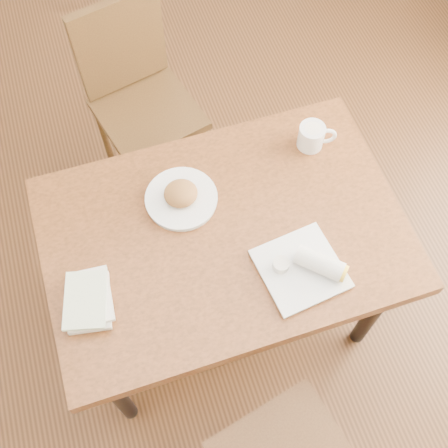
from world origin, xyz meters
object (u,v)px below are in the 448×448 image
object	(u,v)px
coffee_mug	(312,136)
book_stack	(89,300)
plate_scone	(181,197)
plate_burrito	(307,267)
chair_far	(138,90)
table	(224,241)

from	to	relation	value
coffee_mug	book_stack	xyz separation A→B (m)	(-0.92, -0.36, -0.03)
plate_scone	plate_burrito	bearing A→B (deg)	-50.88
chair_far	plate_burrito	xyz separation A→B (m)	(0.32, -1.12, 0.23)
plate_scone	book_stack	distance (m)	0.48
chair_far	book_stack	bearing A→B (deg)	-110.74
coffee_mug	book_stack	size ratio (longest dim) A/B	0.64
coffee_mug	table	bearing A→B (deg)	-149.81
plate_burrito	table	bearing A→B (deg)	133.02
chair_far	plate_scone	world-z (taller)	chair_far
book_stack	plate_burrito	bearing A→B (deg)	-9.09
plate_burrito	chair_far	bearing A→B (deg)	106.11
plate_scone	plate_burrito	xyz separation A→B (m)	(0.32, -0.39, 0.00)
chair_far	coffee_mug	size ratio (longest dim) A/B	6.73
chair_far	plate_burrito	size ratio (longest dim) A/B	3.31
chair_far	plate_scone	size ratio (longest dim) A/B	3.71
chair_far	book_stack	world-z (taller)	chair_far
plate_scone	book_stack	world-z (taller)	plate_scone
chair_far	table	bearing A→B (deg)	-82.85
table	chair_far	distance (m)	0.91
chair_far	coffee_mug	xyz separation A→B (m)	(0.54, -0.65, 0.25)
plate_scone	coffee_mug	xyz separation A→B (m)	(0.53, 0.08, 0.03)
table	coffee_mug	bearing A→B (deg)	30.19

